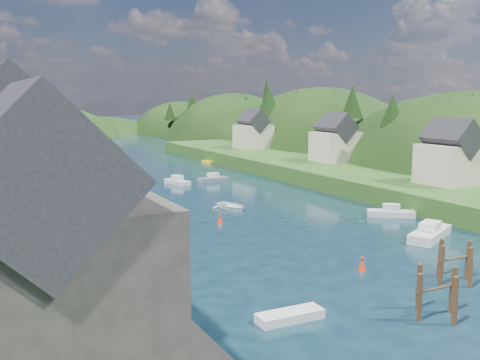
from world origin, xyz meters
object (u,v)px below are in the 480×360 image
piling_cluster_near (436,297)px  channel_buoy_near (362,264)px  piling_cluster_far (455,266)px  channel_buoy_far (220,219)px

piling_cluster_near → channel_buoy_near: 9.28m
piling_cluster_far → channel_buoy_near: piling_cluster_far is taller
channel_buoy_near → piling_cluster_near: bearing=-102.2°
piling_cluster_far → channel_buoy_far: bearing=106.8°
channel_buoy_near → channel_buoy_far: (-3.08, 19.14, 0.00)m
piling_cluster_near → piling_cluster_far: (6.19, 3.91, -0.07)m
piling_cluster_near → channel_buoy_near: bearing=77.8°
piling_cluster_near → piling_cluster_far: piling_cluster_near is taller
piling_cluster_far → piling_cluster_near: bearing=-147.7°
piling_cluster_far → channel_buoy_near: (-4.23, 5.13, -0.70)m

